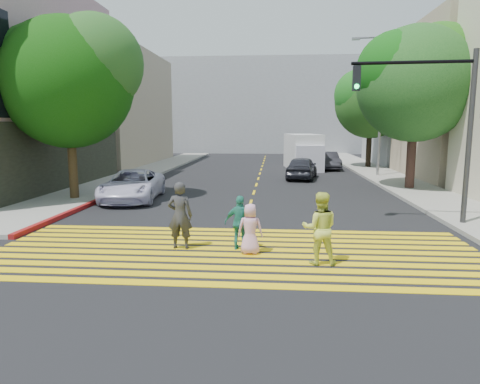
# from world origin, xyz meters

# --- Properties ---
(ground) EXTENTS (120.00, 120.00, 0.00)m
(ground) POSITION_xyz_m (0.00, 0.00, 0.00)
(ground) COLOR black
(sidewalk_left) EXTENTS (3.00, 40.00, 0.15)m
(sidewalk_left) POSITION_xyz_m (-8.50, 22.00, 0.07)
(sidewalk_left) COLOR gray
(sidewalk_left) RESTS_ON ground
(sidewalk_right) EXTENTS (3.00, 60.00, 0.15)m
(sidewalk_right) POSITION_xyz_m (8.50, 15.00, 0.07)
(sidewalk_right) COLOR gray
(sidewalk_right) RESTS_ON ground
(curb_red) EXTENTS (0.20, 8.00, 0.16)m
(curb_red) POSITION_xyz_m (-6.90, 6.00, 0.08)
(curb_red) COLOR maroon
(curb_red) RESTS_ON ground
(crosswalk) EXTENTS (13.40, 5.30, 0.01)m
(crosswalk) POSITION_xyz_m (0.00, 1.28, 0.01)
(crosswalk) COLOR yellow
(crosswalk) RESTS_ON ground
(lane_line) EXTENTS (0.12, 34.40, 0.01)m
(lane_line) POSITION_xyz_m (0.00, 22.50, 0.01)
(lane_line) COLOR yellow
(lane_line) RESTS_ON ground
(building_left_tan) EXTENTS (12.00, 16.00, 10.00)m
(building_left_tan) POSITION_xyz_m (-16.00, 28.00, 5.00)
(building_left_tan) COLOR tan
(building_left_tan) RESTS_ON ground
(building_right_grey) EXTENTS (10.00, 10.00, 10.00)m
(building_right_grey) POSITION_xyz_m (15.00, 30.00, 5.00)
(building_right_grey) COLOR gray
(building_right_grey) RESTS_ON ground
(backdrop_block) EXTENTS (30.00, 8.00, 12.00)m
(backdrop_block) POSITION_xyz_m (0.00, 48.00, 6.00)
(backdrop_block) COLOR gray
(backdrop_block) RESTS_ON ground
(tree_left) EXTENTS (6.61, 6.10, 8.34)m
(tree_left) POSITION_xyz_m (-8.07, 8.86, 5.62)
(tree_left) COLOR #2F1F12
(tree_left) RESTS_ON ground
(tree_right_near) EXTENTS (6.71, 6.19, 8.71)m
(tree_right_near) POSITION_xyz_m (8.38, 13.47, 5.90)
(tree_right_near) COLOR black
(tree_right_near) RESTS_ON ground
(tree_right_far) EXTENTS (6.85, 6.58, 8.33)m
(tree_right_far) POSITION_xyz_m (8.77, 25.74, 5.63)
(tree_right_far) COLOR black
(tree_right_far) RESTS_ON ground
(pedestrian_man) EXTENTS (0.69, 0.46, 1.90)m
(pedestrian_man) POSITION_xyz_m (-1.56, 1.49, 0.95)
(pedestrian_man) COLOR #302F31
(pedestrian_man) RESTS_ON ground
(pedestrian_woman) EXTENTS (0.90, 0.70, 1.82)m
(pedestrian_woman) POSITION_xyz_m (2.19, 0.44, 0.91)
(pedestrian_woman) COLOR #D6E14E
(pedestrian_woman) RESTS_ON ground
(pedestrian_child) EXTENTS (0.68, 0.45, 1.38)m
(pedestrian_child) POSITION_xyz_m (0.42, 1.15, 0.69)
(pedestrian_child) COLOR #DC9DBD
(pedestrian_child) RESTS_ON ground
(pedestrian_extra) EXTENTS (0.92, 0.44, 1.52)m
(pedestrian_extra) POSITION_xyz_m (0.13, 1.53, 0.76)
(pedestrian_extra) COLOR #298975
(pedestrian_extra) RESTS_ON ground
(white_sedan) EXTENTS (2.79, 5.26, 1.41)m
(white_sedan) POSITION_xyz_m (-5.51, 9.20, 0.70)
(white_sedan) COLOR silver
(white_sedan) RESTS_ON ground
(dark_car_near) EXTENTS (2.47, 4.58, 1.48)m
(dark_car_near) POSITION_xyz_m (2.84, 18.08, 0.74)
(dark_car_near) COLOR #22232C
(dark_car_near) RESTS_ON ground
(silver_car) EXTENTS (2.38, 4.68, 1.30)m
(silver_car) POSITION_xyz_m (3.66, 29.20, 0.65)
(silver_car) COLOR #A7A8AA
(silver_car) RESTS_ON ground
(dark_car_parked) EXTENTS (1.70, 4.29, 1.39)m
(dark_car_parked) POSITION_xyz_m (5.32, 24.63, 0.69)
(dark_car_parked) COLOR black
(dark_car_parked) RESTS_ON ground
(white_van) EXTENTS (2.93, 6.14, 2.79)m
(white_van) POSITION_xyz_m (3.35, 24.53, 1.32)
(white_van) COLOR silver
(white_van) RESTS_ON ground
(traffic_signal) EXTENTS (4.02, 0.48, 5.90)m
(traffic_signal) POSITION_xyz_m (6.43, 4.97, 3.82)
(traffic_signal) COLOR #343435
(traffic_signal) RESTS_ON ground
(street_lamp) EXTENTS (2.11, 0.38, 9.33)m
(street_lamp) POSITION_xyz_m (7.83, 19.50, 5.35)
(street_lamp) COLOR gray
(street_lamp) RESTS_ON ground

